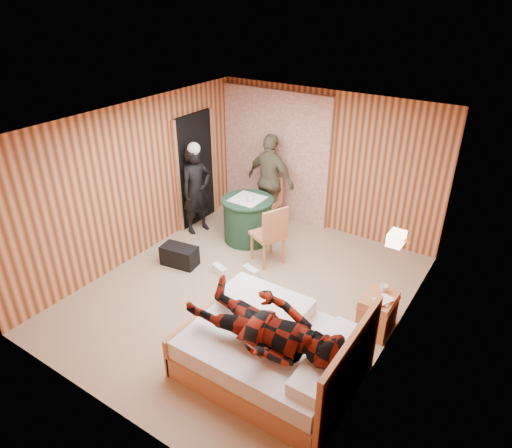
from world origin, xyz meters
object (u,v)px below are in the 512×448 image
Objects in this scene: man_at_table at (271,181)px; chair_near at (271,232)px; chair_far at (269,198)px; duffel_bag at (180,256)px; woman_standing at (197,190)px; man_on_bed at (264,318)px; bed at (273,351)px; round_table at (248,219)px; wall_lamp at (397,238)px; nightstand at (377,312)px.

chair_near is at bearing 129.01° from man_at_table.
duffel_bag is (-0.45, -1.98, -0.38)m from chair_far.
man_on_bed is (2.95, -2.40, 0.14)m from woman_standing.
woman_standing is (-2.93, 2.18, 0.50)m from bed.
chair_near is at bearing -30.92° from round_table.
round_table is at bearing -95.65° from chair_near.
chair_far reaches higher than duffel_bag.
wall_lamp is at bearing 66.19° from man_on_bed.
wall_lamp is 0.15× the size of man_on_bed.
wall_lamp is at bearing -1.32° from duffel_bag.
bed reaches higher than nightstand.
bed is 3.55× the size of nightstand.
bed is at bearing 57.72° from chair_near.
woman_standing is 1.35m from man_at_table.
wall_lamp reaches higher than chair_far.
woman_standing is at bearing 170.10° from wall_lamp.
bed is 3.76m from man_at_table.
nightstand is 0.95× the size of duffel_bag.
man_on_bed reaches higher than bed.
man_at_table is at bearing 92.49° from chair_far.
woman_standing reaches higher than bed.
woman_standing is at bearing 52.35° from man_at_table.
wall_lamp is at bearing 76.10° from nightstand.
nightstand is at bearing -20.78° from round_table.
round_table is 0.88× the size of chair_near.
man_at_table reaches higher than bed.
man_on_bed is (1.25, -2.16, 0.35)m from chair_near.
woman_standing is 0.90× the size of man_on_bed.
wall_lamp is 2.19m from chair_near.
bed is (-0.79, -1.53, -1.01)m from wall_lamp.
nightstand is 1.86m from man_on_bed.
woman_standing reaches higher than chair_far.
chair_near is (0.75, -1.16, 0.05)m from chair_far.
man_on_bed is (2.46, -1.34, 0.78)m from duffel_bag.
man_on_bed reaches higher than nightstand.
round_table is 0.72m from chair_far.
man_at_table is at bearing 120.86° from man_on_bed.
man_at_table is (-1.99, 3.14, 0.57)m from bed.
man_on_bed is at bearing -57.99° from chair_far.
bed is 1.92× the size of chair_near.
man_at_table reaches higher than chair_far.
round_table reaches higher than nightstand.
duffel_bag is at bearing 151.45° from man_on_bed.
wall_lamp reaches higher than chair_near.
nightstand reaches higher than duffel_bag.
man_on_bed is at bearing -52.49° from round_table.
man_at_table is (-0.00, 0.04, 0.32)m from chair_far.
bed is at bearing -50.25° from round_table.
woman_standing is (-3.68, 0.82, 0.52)m from nightstand.
woman_standing reaches higher than duffel_bag.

